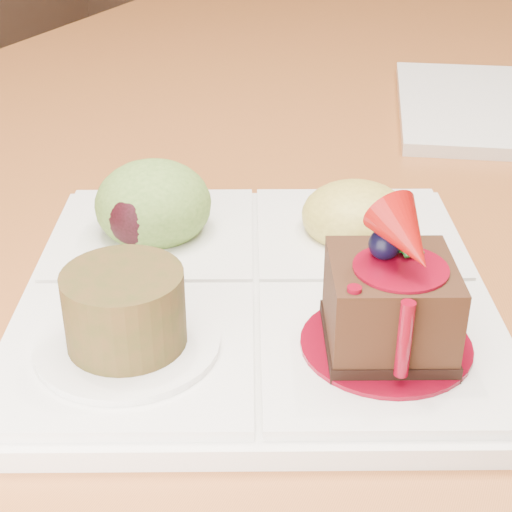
% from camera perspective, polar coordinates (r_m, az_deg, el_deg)
% --- Properties ---
extents(dining_table, '(1.00, 1.80, 0.75)m').
position_cam_1_polar(dining_table, '(0.99, 9.60, 9.30)').
color(dining_table, '#9C5528').
rests_on(dining_table, ground).
extents(sampler_plate, '(0.37, 0.37, 0.11)m').
position_cam_1_polar(sampler_plate, '(0.47, -0.28, -1.14)').
color(sampler_plate, white).
rests_on(sampler_plate, dining_table).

